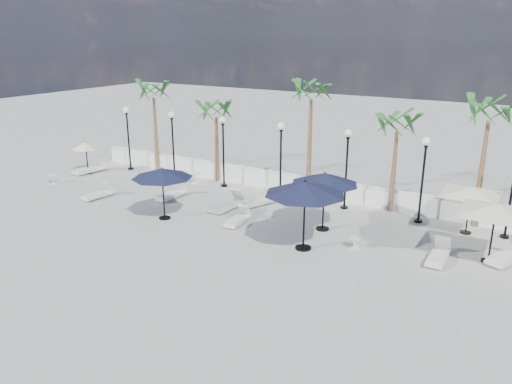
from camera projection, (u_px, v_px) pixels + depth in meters
The scene contains 30 objects.
ground at pixel (205, 239), 20.39m from camera, with size 100.00×100.00×0.00m, color #A1A19C.
balustrade at pixel (289, 183), 26.37m from camera, with size 26.00×0.30×1.01m.
lamppost_0 at pixel (128, 129), 30.09m from camera, with size 0.36×0.36×3.84m.
lamppost_1 at pixel (173, 135), 28.37m from camera, with size 0.36×0.36×3.84m.
lamppost_2 at pixel (223, 142), 26.65m from camera, with size 0.36×0.36×3.84m.
lamppost_3 at pixel (281, 149), 24.93m from camera, with size 0.36×0.36×3.84m.
lamppost_4 at pixel (347, 158), 23.21m from camera, with size 0.36×0.36×3.84m.
lamppost_5 at pixel (424, 168), 21.50m from camera, with size 0.36×0.36×3.84m.
palm_0 at pixel (153, 95), 29.38m from camera, with size 2.60×2.60×5.50m.
palm_1 at pixel (216, 115), 27.41m from camera, with size 2.60×2.60×4.70m.
palm_2 at pixel (311, 96), 24.20m from camera, with size 2.60×2.60×6.10m.
palm_3 at pixel (397, 128), 22.44m from camera, with size 2.60×2.60×4.90m.
palm_4 at pixel (489, 118), 20.39m from camera, with size 2.60×2.60×5.70m.
lounger_0 at pixel (98, 194), 25.40m from camera, with size 0.72×1.76×0.64m.
lounger_1 at pixel (90, 169), 29.97m from camera, with size 0.97×2.17×0.78m.
lounger_2 at pixel (172, 194), 25.35m from camera, with size 0.62×1.87×0.70m.
lounger_3 at pixel (238, 219), 21.97m from camera, with size 0.75×1.77×0.65m.
lounger_4 at pixel (227, 204), 23.74m from camera, with size 0.83×2.12×0.78m.
lounger_5 at pixel (259, 201), 24.36m from camera, with size 1.20×1.91×0.68m.
lounger_6 at pixel (508, 255), 18.30m from camera, with size 1.38×2.12×0.76m.
lounger_8 at pixel (438, 255), 18.36m from camera, with size 0.64×1.87×0.69m.
side_table_0 at pixel (53, 178), 27.84m from camera, with size 0.51×0.51×0.49m.
side_table_1 at pixel (195, 177), 27.94m from camera, with size 0.54×0.54×0.52m.
side_table_2 at pixel (355, 242), 19.41m from camera, with size 0.47×0.47×0.45m.
parasol_navy_left at pixel (162, 173), 22.01m from camera, with size 2.73×2.73×2.41m.
parasol_navy_mid at pixel (325, 179), 20.71m from camera, with size 2.87×2.87×2.57m.
parasol_navy_right at pixel (305, 188), 18.73m from camera, with size 3.13×3.13×2.81m.
parasol_cream_sq_a at pixel (472, 187), 20.39m from camera, with size 4.44×4.44×2.18m.
parasol_cream_sq_b at pixel (497, 204), 17.69m from camera, with size 4.85×4.85×2.43m.
parasol_cream_small at pixel (86, 146), 29.43m from camera, with size 1.60×1.60×1.96m.
Camera 1 is at (11.51, -15.05, 8.04)m, focal length 35.00 mm.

